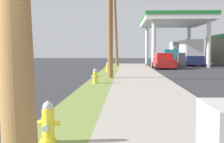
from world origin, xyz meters
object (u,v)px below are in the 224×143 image
fire_hydrant_second (95,77)px  truck_black_at_far_bay (179,53)px  utility_pole_background (115,20)px  truck_navy_at_forecourt (189,53)px  fire_hydrant_nearest (48,125)px  truck_teal_on_apron (170,57)px  fire_hydrant_third (107,68)px  car_red_by_near_pump (164,61)px

fire_hydrant_second → truck_black_at_far_bay: 31.94m
utility_pole_background → truck_navy_at_forecourt: utility_pole_background is taller
truck_navy_at_forecourt → truck_black_at_far_bay: 7.37m
fire_hydrant_nearest → fire_hydrant_second: bearing=90.8°
truck_navy_at_forecourt → truck_black_at_far_bay: (-0.08, 7.37, 0.00)m
truck_teal_on_apron → truck_black_at_far_bay: (1.76, 3.74, 0.57)m
fire_hydrant_third → truck_navy_at_forecourt: size_ratio=0.12×
car_red_by_near_pump → truck_teal_on_apron: truck_teal_on_apron is taller
car_red_by_near_pump → truck_teal_on_apron: 10.99m
fire_hydrant_nearest → truck_teal_on_apron: size_ratio=0.14×
utility_pole_background → truck_teal_on_apron: 10.86m
fire_hydrant_nearest → fire_hydrant_third: 19.42m
fire_hydrant_third → utility_pole_background: 11.90m
utility_pole_background → truck_teal_on_apron: utility_pole_background is taller
fire_hydrant_third → truck_teal_on_apron: size_ratio=0.14×
utility_pole_background → car_red_by_near_pump: 7.67m
fire_hydrant_second → truck_black_at_far_bay: bearing=73.1°
utility_pole_background → truck_black_at_far_bay: utility_pole_background is taller
car_red_by_near_pump → truck_navy_at_forecourt: bearing=60.9°
fire_hydrant_second → truck_teal_on_apron: bearing=74.3°
truck_teal_on_apron → truck_black_at_far_bay: truck_black_at_far_bay is taller
fire_hydrant_nearest → car_red_by_near_pump: 27.06m
fire_hydrant_nearest → utility_pole_background: size_ratio=0.07×
utility_pole_background → truck_navy_at_forecourt: size_ratio=1.54×
fire_hydrant_third → truck_navy_at_forecourt: (9.22, 14.28, 1.04)m
fire_hydrant_third → truck_black_at_far_bay: (9.14, 21.66, 1.04)m
truck_navy_at_forecourt → fire_hydrant_nearest: bearing=-105.3°
fire_hydrant_nearest → truck_teal_on_apron: 38.06m
fire_hydrant_second → utility_pole_background: bearing=88.8°
fire_hydrant_third → car_red_by_near_pump: 8.86m
truck_navy_at_forecourt → truck_teal_on_apron: bearing=116.9°
fire_hydrant_second → utility_pole_background: 20.36m
fire_hydrant_third → car_red_by_near_pump: bearing=53.7°
truck_navy_at_forecourt → truck_black_at_far_bay: same height
truck_navy_at_forecourt → truck_teal_on_apron: 4.11m
fire_hydrant_nearest → fire_hydrant_second: same height
fire_hydrant_third → utility_pole_background: utility_pole_background is taller
car_red_by_near_pump → fire_hydrant_nearest: bearing=-101.1°
fire_hydrant_nearest → utility_pole_background: bearing=89.5°
fire_hydrant_second → truck_navy_at_forecourt: (9.36, 23.18, 1.04)m
fire_hydrant_nearest → fire_hydrant_second: (-0.15, 10.53, 0.00)m
utility_pole_background → truck_teal_on_apron: bearing=44.7°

